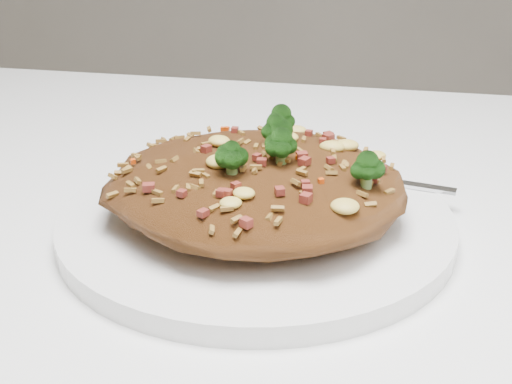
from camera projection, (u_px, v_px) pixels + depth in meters
plate at (256, 222)px, 0.48m from camera, size 0.26×0.26×0.01m
fried_rice at (257, 175)px, 0.47m from camera, size 0.20×0.19×0.06m
fork at (356, 177)px, 0.53m from camera, size 0.16×0.05×0.00m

